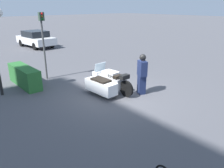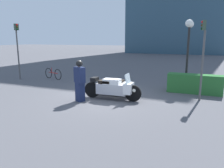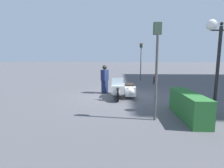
# 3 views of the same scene
# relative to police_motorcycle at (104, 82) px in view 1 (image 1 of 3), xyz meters

# --- Properties ---
(ground_plane) EXTENTS (160.00, 160.00, 0.00)m
(ground_plane) POSITION_rel_police_motorcycle_xyz_m (-0.57, -0.28, -0.49)
(ground_plane) COLOR #4C4C51
(police_motorcycle) EXTENTS (2.62, 1.29, 1.18)m
(police_motorcycle) POSITION_rel_police_motorcycle_xyz_m (0.00, 0.00, 0.00)
(police_motorcycle) COLOR black
(police_motorcycle) RESTS_ON ground
(officer_rider) EXTENTS (0.56, 0.48, 1.76)m
(officer_rider) POSITION_rel_police_motorcycle_xyz_m (-1.17, -1.13, 0.44)
(officer_rider) COLOR #192347
(officer_rider) RESTS_ON ground
(hedge_bush_curbside) EXTENTS (2.55, 0.64, 0.93)m
(hedge_bush_curbside) POSITION_rel_police_motorcycle_xyz_m (3.24, 2.31, -0.02)
(hedge_bush_curbside) COLOR #28662D
(hedge_bush_curbside) RESTS_ON ground
(traffic_light_near) EXTENTS (0.23, 0.27, 3.36)m
(traffic_light_near) POSITION_rel_police_motorcycle_xyz_m (3.50, 1.04, 1.73)
(traffic_light_near) COLOR #4C4C4C
(traffic_light_near) RESTS_ON ground
(parked_car_background) EXTENTS (4.38, 2.20, 1.49)m
(parked_car_background) POSITION_rel_police_motorcycle_xyz_m (12.99, -2.47, 0.30)
(parked_car_background) COLOR silver
(parked_car_background) RESTS_ON ground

